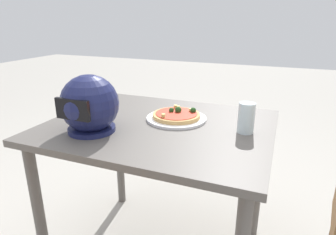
{
  "coord_description": "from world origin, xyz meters",
  "views": [
    {
      "loc": [
        -0.51,
        1.17,
        1.24
      ],
      "look_at": [
        -0.03,
        -0.04,
        0.79
      ],
      "focal_mm": 31.17,
      "sensor_mm": 36.0,
      "label": 1
    }
  ],
  "objects_px": {
    "motorcycle_helmet": "(90,105)",
    "drinking_glass": "(246,118)",
    "pizza": "(177,115)",
    "dining_table": "(159,143)"
  },
  "relations": [
    {
      "from": "pizza",
      "to": "motorcycle_helmet",
      "type": "height_order",
      "value": "motorcycle_helmet"
    },
    {
      "from": "dining_table",
      "to": "pizza",
      "type": "height_order",
      "value": "pizza"
    },
    {
      "from": "dining_table",
      "to": "drinking_glass",
      "type": "bearing_deg",
      "value": -174.4
    },
    {
      "from": "dining_table",
      "to": "drinking_glass",
      "type": "xyz_separation_m",
      "value": [
        -0.39,
        -0.04,
        0.17
      ]
    },
    {
      "from": "motorcycle_helmet",
      "to": "drinking_glass",
      "type": "distance_m",
      "value": 0.67
    },
    {
      "from": "pizza",
      "to": "motorcycle_helmet",
      "type": "bearing_deg",
      "value": 44.18
    },
    {
      "from": "pizza",
      "to": "motorcycle_helmet",
      "type": "relative_size",
      "value": 0.92
    },
    {
      "from": "motorcycle_helmet",
      "to": "drinking_glass",
      "type": "relative_size",
      "value": 1.88
    },
    {
      "from": "dining_table",
      "to": "pizza",
      "type": "xyz_separation_m",
      "value": [
        -0.05,
        -0.09,
        0.13
      ]
    },
    {
      "from": "motorcycle_helmet",
      "to": "pizza",
      "type": "bearing_deg",
      "value": -135.82
    }
  ]
}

